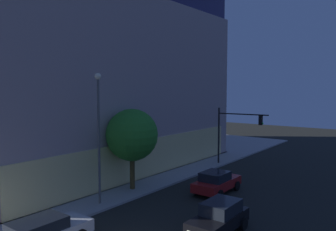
{
  "coord_description": "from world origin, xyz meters",
  "views": [
    {
      "loc": [
        -9.86,
        -10.23,
        7.77
      ],
      "look_at": [
        8.79,
        3.99,
        5.88
      ],
      "focal_mm": 36.22,
      "sensor_mm": 36.0,
      "label": 1
    }
  ],
  "objects_px": {
    "street_lamp_sidewalk": "(99,123)",
    "sidewalk_tree": "(132,135)",
    "traffic_light_far_corner": "(235,127)",
    "car_black": "(219,217)",
    "modern_building": "(56,76)",
    "car_red": "(216,182)"
  },
  "relations": [
    {
      "from": "sidewalk_tree",
      "to": "modern_building",
      "type": "bearing_deg",
      "value": 76.4
    },
    {
      "from": "traffic_light_far_corner",
      "to": "sidewalk_tree",
      "type": "bearing_deg",
      "value": 168.11
    },
    {
      "from": "car_red",
      "to": "modern_building",
      "type": "bearing_deg",
      "value": 89.65
    },
    {
      "from": "sidewalk_tree",
      "to": "car_black",
      "type": "xyz_separation_m",
      "value": [
        -2.77,
        -8.96,
        -3.38
      ]
    },
    {
      "from": "traffic_light_far_corner",
      "to": "car_black",
      "type": "relative_size",
      "value": 1.36
    },
    {
      "from": "street_lamp_sidewalk",
      "to": "car_black",
      "type": "height_order",
      "value": "street_lamp_sidewalk"
    },
    {
      "from": "street_lamp_sidewalk",
      "to": "sidewalk_tree",
      "type": "height_order",
      "value": "street_lamp_sidewalk"
    },
    {
      "from": "modern_building",
      "to": "street_lamp_sidewalk",
      "type": "height_order",
      "value": "modern_building"
    },
    {
      "from": "modern_building",
      "to": "sidewalk_tree",
      "type": "xyz_separation_m",
      "value": [
        -3.51,
        -14.5,
        -4.89
      ]
    },
    {
      "from": "modern_building",
      "to": "sidewalk_tree",
      "type": "distance_m",
      "value": 15.7
    },
    {
      "from": "sidewalk_tree",
      "to": "car_black",
      "type": "relative_size",
      "value": 1.47
    },
    {
      "from": "traffic_light_far_corner",
      "to": "car_black",
      "type": "distance_m",
      "value": 16.44
    },
    {
      "from": "sidewalk_tree",
      "to": "car_black",
      "type": "bearing_deg",
      "value": -107.18
    },
    {
      "from": "modern_building",
      "to": "sidewalk_tree",
      "type": "height_order",
      "value": "modern_building"
    },
    {
      "from": "street_lamp_sidewalk",
      "to": "sidewalk_tree",
      "type": "distance_m",
      "value": 3.99
    },
    {
      "from": "sidewalk_tree",
      "to": "car_red",
      "type": "relative_size",
      "value": 1.38
    },
    {
      "from": "traffic_light_far_corner",
      "to": "street_lamp_sidewalk",
      "type": "xyz_separation_m",
      "value": [
        -15.79,
        1.96,
        1.57
      ]
    },
    {
      "from": "sidewalk_tree",
      "to": "car_red",
      "type": "bearing_deg",
      "value": -57.75
    },
    {
      "from": "traffic_light_far_corner",
      "to": "sidewalk_tree",
      "type": "xyz_separation_m",
      "value": [
        -12.05,
        2.54,
        0.33
      ]
    },
    {
      "from": "modern_building",
      "to": "traffic_light_far_corner",
      "type": "bearing_deg",
      "value": -63.38
    },
    {
      "from": "traffic_light_far_corner",
      "to": "sidewalk_tree",
      "type": "height_order",
      "value": "sidewalk_tree"
    },
    {
      "from": "modern_building",
      "to": "car_red",
      "type": "distance_m",
      "value": 21.54
    }
  ]
}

